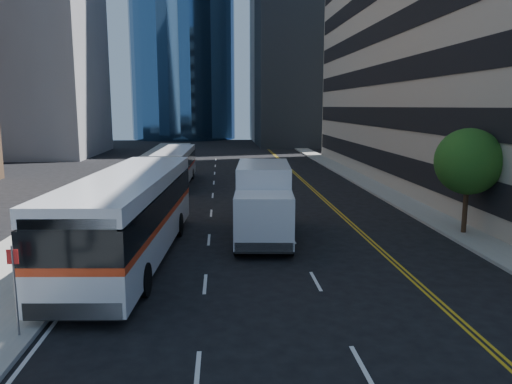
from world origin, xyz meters
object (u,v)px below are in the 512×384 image
street_tree (468,162)px  bus_front (131,213)px  bus_rear (175,165)px  box_truck (263,201)px

street_tree → bus_front: (-15.60, -2.82, -1.70)m
bus_rear → box_truck: (5.72, -17.29, 0.29)m
bus_rear → box_truck: size_ratio=1.49×
bus_front → bus_rear: (0.00, 20.28, -0.40)m
street_tree → bus_rear: size_ratio=0.46×
street_tree → bus_front: street_tree is taller
street_tree → bus_rear: 23.50m
bus_front → bus_rear: bearing=93.7°
bus_front → box_truck: bearing=31.3°
bus_rear → box_truck: box_truck is taller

